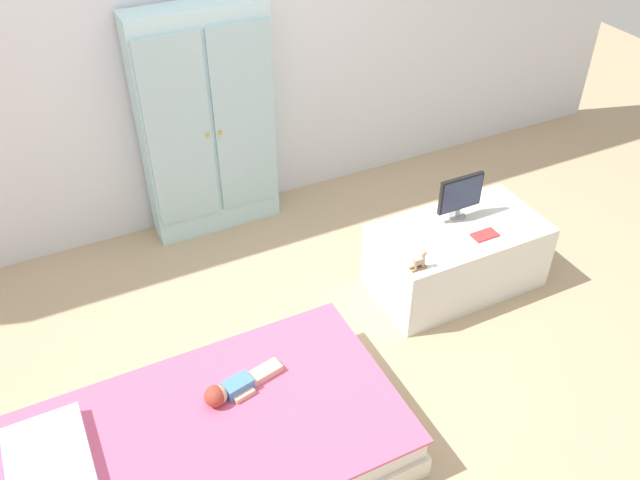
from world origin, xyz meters
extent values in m
cube|color=tan|center=(0.00, 0.00, -0.01)|extent=(10.00, 10.00, 0.02)
cube|color=silver|center=(0.00, 1.57, 1.35)|extent=(6.40, 0.05, 2.70)
cube|color=silver|center=(-0.70, -0.33, 0.06)|extent=(1.66, 0.95, 0.12)
cube|color=silver|center=(-0.70, -0.33, 0.18)|extent=(1.62, 0.91, 0.11)
cube|color=#D65B84|center=(-0.70, -0.33, 0.24)|extent=(1.65, 0.94, 0.02)
cube|color=#4C84C6|center=(-0.51, -0.18, 0.28)|extent=(0.14, 0.11, 0.06)
cube|color=#DBB293|center=(-0.37, -0.13, 0.27)|extent=(0.16, 0.07, 0.04)
cube|color=#DBB293|center=(-0.36, -0.17, 0.27)|extent=(0.16, 0.07, 0.04)
cube|color=#DBB293|center=(-0.52, -0.13, 0.26)|extent=(0.10, 0.05, 0.03)
cube|color=#DBB293|center=(-0.50, -0.23, 0.26)|extent=(0.10, 0.05, 0.03)
sphere|color=#DBB293|center=(-0.61, -0.20, 0.30)|extent=(0.09, 0.09, 0.09)
sphere|color=#9E3D2D|center=(-0.62, -0.21, 0.30)|extent=(0.10, 0.10, 0.10)
cube|color=silver|center=(-0.07, 1.42, 0.72)|extent=(0.80, 0.21, 1.43)
cube|color=#9DC0C9|center=(-0.27, 1.31, 0.75)|extent=(0.38, 0.02, 1.18)
cube|color=#9DC0C9|center=(0.13, 1.31, 0.75)|extent=(0.38, 0.02, 1.18)
sphere|color=gold|center=(-0.11, 1.29, 0.72)|extent=(0.02, 0.02, 0.02)
sphere|color=gold|center=(-0.03, 1.29, 0.72)|extent=(0.02, 0.02, 0.02)
cube|color=silver|center=(0.97, 0.22, 0.20)|extent=(0.96, 0.53, 0.41)
cylinder|color=#99999E|center=(1.01, 0.31, 0.41)|extent=(0.10, 0.10, 0.01)
cylinder|color=#99999E|center=(1.01, 0.31, 0.44)|extent=(0.02, 0.02, 0.05)
cube|color=black|center=(1.01, 0.31, 0.57)|extent=(0.27, 0.02, 0.21)
cube|color=#28334C|center=(1.01, 0.30, 0.57)|extent=(0.25, 0.01, 0.19)
cube|color=#8E6642|center=(0.57, 0.04, 0.41)|extent=(0.09, 0.01, 0.01)
cube|color=#8E6642|center=(0.57, 0.01, 0.41)|extent=(0.09, 0.01, 0.01)
cube|color=tan|center=(0.57, 0.03, 0.46)|extent=(0.06, 0.03, 0.03)
cylinder|color=tan|center=(0.59, 0.04, 0.43)|extent=(0.01, 0.01, 0.02)
cylinder|color=tan|center=(0.59, 0.02, 0.43)|extent=(0.01, 0.01, 0.02)
cylinder|color=tan|center=(0.55, 0.04, 0.43)|extent=(0.01, 0.01, 0.02)
cylinder|color=tan|center=(0.55, 0.02, 0.43)|extent=(0.01, 0.01, 0.02)
cylinder|color=tan|center=(0.59, 0.03, 0.48)|extent=(0.02, 0.02, 0.02)
sphere|color=tan|center=(0.59, 0.03, 0.50)|extent=(0.03, 0.03, 0.03)
cube|color=#CC3838|center=(1.04, 0.10, 0.41)|extent=(0.14, 0.08, 0.01)
camera|label=1|loc=(-1.04, -2.10, 2.63)|focal=37.47mm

